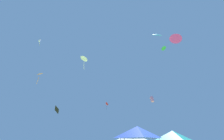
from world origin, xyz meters
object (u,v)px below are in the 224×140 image
at_px(kite_white_box, 40,40).
at_px(canopy_tent_blue, 138,132).
at_px(kite_cyan_delta, 157,35).
at_px(kite_black_diamond, 57,110).
at_px(kite_orange_delta, 40,74).
at_px(canopy_tent_teal, 173,136).
at_px(kite_red_box, 107,104).
at_px(kite_magenta_delta, 176,38).
at_px(kite_pink_box, 152,99).
at_px(kite_green_delta, 164,48).
at_px(kite_white_delta, 84,59).
at_px(canopy_tent_white, 132,136).

bearing_deg(kite_white_box, canopy_tent_blue, -44.12).
distance_m(kite_cyan_delta, kite_black_diamond, 18.45).
bearing_deg(kite_cyan_delta, kite_orange_delta, 165.75).
distance_m(canopy_tent_teal, kite_red_box, 19.34).
height_order(kite_magenta_delta, kite_pink_box, kite_magenta_delta).
bearing_deg(kite_black_diamond, kite_white_box, 136.17).
bearing_deg(canopy_tent_teal, kite_magenta_delta, -9.64).
bearing_deg(kite_green_delta, kite_orange_delta, -172.47).
distance_m(canopy_tent_teal, kite_black_diamond, 16.21).
height_order(kite_cyan_delta, kite_white_box, kite_white_box).
distance_m(canopy_tent_blue, kite_black_diamond, 14.24).
relative_size(kite_orange_delta, kite_black_diamond, 1.96).
bearing_deg(kite_green_delta, kite_cyan_delta, -119.31).
relative_size(kite_orange_delta, kite_green_delta, 1.32).
bearing_deg(kite_white_delta, canopy_tent_teal, 24.40).
distance_m(canopy_tent_blue, kite_orange_delta, 17.25).
height_order(kite_pink_box, kite_white_delta, kite_white_delta).
bearing_deg(canopy_tent_white, canopy_tent_teal, -54.77).
height_order(kite_magenta_delta, kite_white_delta, kite_magenta_delta).
relative_size(kite_white_box, kite_magenta_delta, 1.03).
distance_m(canopy_tent_blue, kite_green_delta, 21.06).
height_order(kite_red_box, kite_black_diamond, kite_red_box).
xyz_separation_m(kite_orange_delta, kite_red_box, (10.53, 11.00, -1.86)).
bearing_deg(kite_pink_box, canopy_tent_white, -142.87).
xyz_separation_m(kite_cyan_delta, kite_pink_box, (0.15, 6.00, -7.98)).
xyz_separation_m(kite_orange_delta, kite_pink_box, (17.45, 1.61, -3.19)).
bearing_deg(kite_white_delta, kite_red_box, 83.09).
distance_m(canopy_tent_white, kite_orange_delta, 16.02).
bearing_deg(kite_orange_delta, kite_cyan_delta, -14.25).
distance_m(canopy_tent_blue, kite_cyan_delta, 14.55).
distance_m(kite_red_box, kite_white_box, 24.16).
bearing_deg(canopy_tent_white, kite_orange_delta, 173.70).
bearing_deg(canopy_tent_blue, kite_white_box, 135.88).
height_order(kite_green_delta, kite_pink_box, kite_green_delta).
bearing_deg(canopy_tent_teal, kite_pink_box, 83.52).
relative_size(canopy_tent_blue, kite_white_delta, 2.40).
bearing_deg(kite_red_box, kite_pink_box, -53.61).
distance_m(kite_white_box, kite_white_delta, 31.45).
relative_size(kite_white_box, kite_white_delta, 1.60).
height_order(canopy_tent_blue, canopy_tent_white, canopy_tent_blue).
bearing_deg(kite_green_delta, kite_white_delta, -136.37).
bearing_deg(kite_red_box, kite_orange_delta, -133.75).
xyz_separation_m(canopy_tent_white, kite_white_box, (-20.57, 12.98, 23.23)).
relative_size(canopy_tent_white, kite_white_box, 1.44).
xyz_separation_m(kite_green_delta, kite_pink_box, (-3.91, -1.21, -10.59)).
xyz_separation_m(canopy_tent_blue, canopy_tent_white, (0.63, 6.36, -0.11)).
relative_size(canopy_tent_white, kite_pink_box, 3.12).
relative_size(canopy_tent_blue, kite_magenta_delta, 1.54).
height_order(kite_green_delta, kite_magenta_delta, kite_green_delta).
relative_size(canopy_tent_teal, kite_magenta_delta, 1.43).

